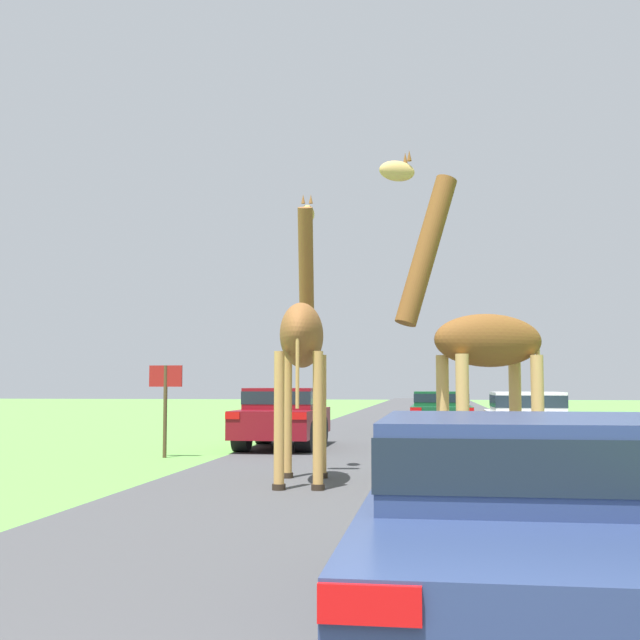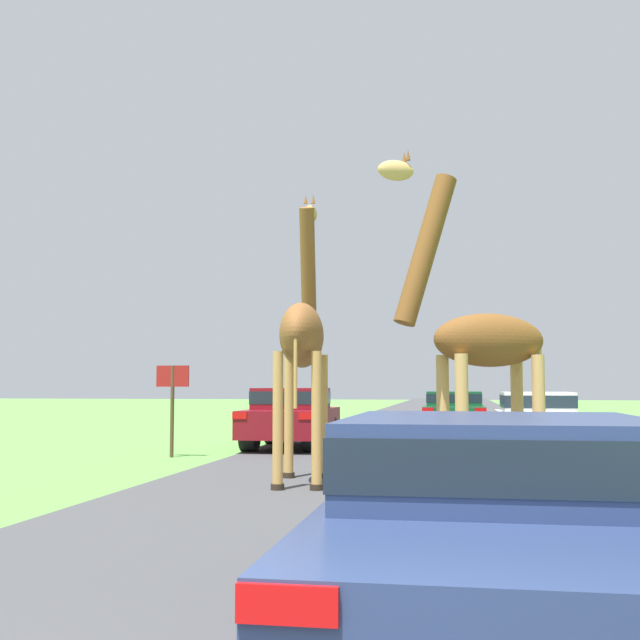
% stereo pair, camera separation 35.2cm
% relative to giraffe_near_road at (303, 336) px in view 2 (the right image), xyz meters
% --- Properties ---
extents(road, '(7.83, 120.00, 0.00)m').
position_rel_giraffe_near_road_xyz_m(road, '(1.56, 19.27, -2.24)').
color(road, '#424244').
rests_on(road, ground).
extents(giraffe_near_road, '(0.90, 2.89, 4.77)m').
position_rel_giraffe_near_road_xyz_m(giraffe_near_road, '(0.00, 0.00, 0.00)').
color(giraffe_near_road, tan).
rests_on(giraffe_near_road, ground).
extents(giraffe_companion, '(2.59, 1.68, 4.91)m').
position_rel_giraffe_near_road_xyz_m(giraffe_companion, '(2.66, -0.06, -0.08)').
color(giraffe_companion, tan).
rests_on(giraffe_companion, ground).
extents(car_lead_maroon, '(1.93, 4.54, 1.30)m').
position_rel_giraffe_near_road_xyz_m(car_lead_maroon, '(2.57, -7.21, -1.53)').
color(car_lead_maroon, navy).
rests_on(car_lead_maroon, ground).
extents(car_queue_right, '(1.93, 3.95, 1.28)m').
position_rel_giraffe_near_road_xyz_m(car_queue_right, '(2.24, 14.52, -1.56)').
color(car_queue_right, '#144C28').
rests_on(car_queue_right, ground).
extents(car_queue_left, '(1.75, 4.41, 1.32)m').
position_rel_giraffe_near_road_xyz_m(car_queue_left, '(4.18, 7.34, -1.53)').
color(car_queue_left, silver).
rests_on(car_queue_left, ground).
extents(car_far_ahead, '(1.78, 3.97, 1.42)m').
position_rel_giraffe_near_road_xyz_m(car_far_ahead, '(-1.57, 6.69, -1.48)').
color(car_far_ahead, maroon).
rests_on(car_far_ahead, ground).
extents(sign_post, '(0.70, 0.08, 1.89)m').
position_rel_giraffe_near_road_xyz_m(sign_post, '(-3.49, 3.79, -0.93)').
color(sign_post, '#4C3823').
rests_on(sign_post, ground).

